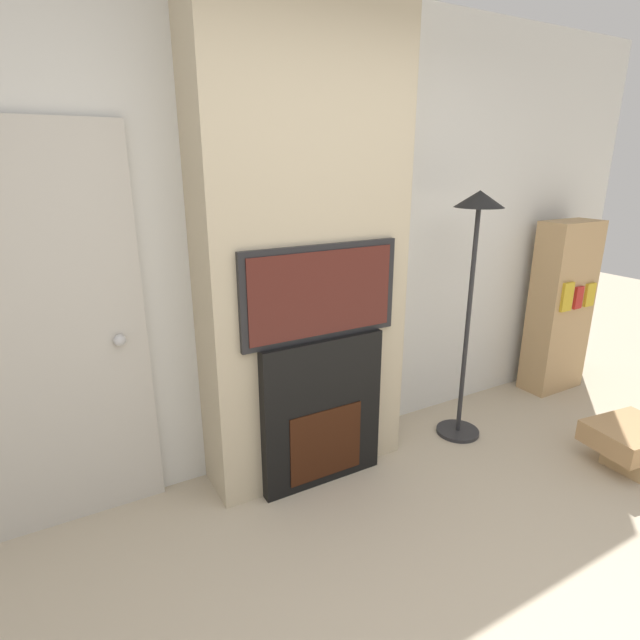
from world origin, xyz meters
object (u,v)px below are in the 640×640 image
(television, at_px, (320,292))
(bookshelf, at_px, (560,307))
(floor_lamp, at_px, (474,257))
(fireplace, at_px, (320,411))
(box_stack, at_px, (633,443))

(television, xyz_separation_m, bookshelf, (2.30, 0.15, -0.45))
(floor_lamp, bearing_deg, bookshelf, 8.50)
(floor_lamp, bearing_deg, fireplace, 178.37)
(box_stack, bearing_deg, fireplace, 154.20)
(fireplace, relative_size, box_stack, 1.70)
(television, xyz_separation_m, floor_lamp, (1.08, -0.03, 0.09))
(television, distance_m, bookshelf, 2.35)
(floor_lamp, relative_size, bookshelf, 1.19)
(box_stack, bearing_deg, floor_lamp, 128.85)
(fireplace, height_order, box_stack, fireplace)
(fireplace, xyz_separation_m, floor_lamp, (1.08, -0.03, 0.80))
(bookshelf, bearing_deg, box_stack, -119.72)
(floor_lamp, bearing_deg, box_stack, -51.15)
(box_stack, xyz_separation_m, bookshelf, (0.56, 0.99, 0.53))
(box_stack, bearing_deg, television, 154.25)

